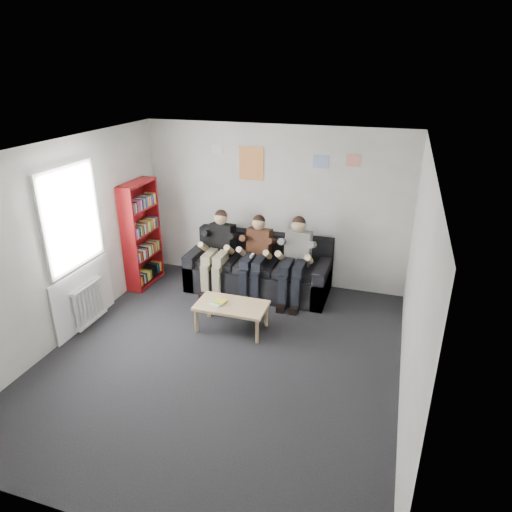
# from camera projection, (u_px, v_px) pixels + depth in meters

# --- Properties ---
(room_shell) EXTENTS (5.00, 5.00, 5.00)m
(room_shell) POSITION_uv_depth(u_px,v_px,m) (219.00, 264.00, 5.48)
(room_shell) COLOR black
(room_shell) RESTS_ON ground
(sofa) EXTENTS (2.36, 0.96, 0.91)m
(sofa) POSITION_uv_depth(u_px,v_px,m) (259.00, 271.00, 7.72)
(sofa) COLOR black
(sofa) RESTS_ON ground
(bookshelf) EXTENTS (0.27, 0.81, 1.81)m
(bookshelf) POSITION_uv_depth(u_px,v_px,m) (142.00, 234.00, 7.71)
(bookshelf) COLOR maroon
(bookshelf) RESTS_ON ground
(coffee_table) EXTENTS (1.01, 0.56, 0.41)m
(coffee_table) POSITION_uv_depth(u_px,v_px,m) (232.00, 307.00, 6.52)
(coffee_table) COLOR tan
(coffee_table) RESTS_ON ground
(game_cases) EXTENTS (0.21, 0.18, 0.04)m
(game_cases) POSITION_uv_depth(u_px,v_px,m) (219.00, 302.00, 6.52)
(game_cases) COLOR silver
(game_cases) RESTS_ON coffee_table
(person_left) EXTENTS (0.40, 0.85, 1.36)m
(person_left) POSITION_uv_depth(u_px,v_px,m) (218.00, 252.00, 7.58)
(person_left) COLOR black
(person_left) RESTS_ON sofa
(person_middle) EXTENTS (0.39, 0.83, 1.33)m
(person_middle) POSITION_uv_depth(u_px,v_px,m) (255.00, 257.00, 7.40)
(person_middle) COLOR #542E1C
(person_middle) RESTS_ON sofa
(person_right) EXTENTS (0.41, 0.87, 1.37)m
(person_right) POSITION_uv_depth(u_px,v_px,m) (295.00, 261.00, 7.21)
(person_right) COLOR silver
(person_right) RESTS_ON sofa
(radiator) EXTENTS (0.10, 0.64, 0.60)m
(radiator) POSITION_uv_depth(u_px,v_px,m) (89.00, 303.00, 6.65)
(radiator) COLOR white
(radiator) RESTS_ON ground
(window) EXTENTS (0.05, 1.30, 2.36)m
(window) POSITION_uv_depth(u_px,v_px,m) (78.00, 260.00, 6.40)
(window) COLOR white
(window) RESTS_ON room_shell
(poster_large) EXTENTS (0.42, 0.01, 0.55)m
(poster_large) POSITION_uv_depth(u_px,v_px,m) (251.00, 164.00, 7.50)
(poster_large) COLOR gold
(poster_large) RESTS_ON room_shell
(poster_blue) EXTENTS (0.25, 0.01, 0.20)m
(poster_blue) POSITION_uv_depth(u_px,v_px,m) (321.00, 162.00, 7.14)
(poster_blue) COLOR #4074DC
(poster_blue) RESTS_ON room_shell
(poster_pink) EXTENTS (0.22, 0.01, 0.18)m
(poster_pink) POSITION_uv_depth(u_px,v_px,m) (353.00, 161.00, 6.98)
(poster_pink) COLOR #DB44AD
(poster_pink) RESTS_ON room_shell
(poster_sign) EXTENTS (0.20, 0.01, 0.14)m
(poster_sign) POSITION_uv_depth(u_px,v_px,m) (217.00, 149.00, 7.59)
(poster_sign) COLOR white
(poster_sign) RESTS_ON room_shell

